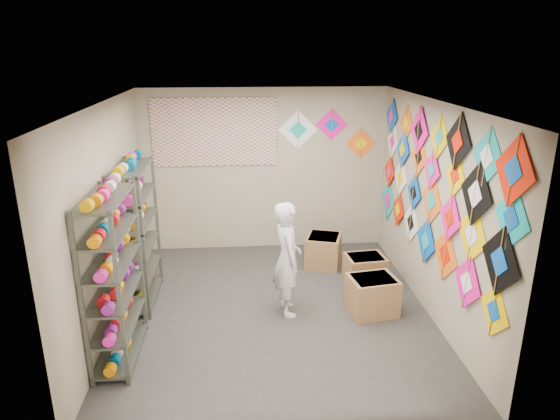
{
  "coord_description": "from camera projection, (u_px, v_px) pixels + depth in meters",
  "views": [
    {
      "loc": [
        -0.39,
        -5.81,
        3.34
      ],
      "look_at": [
        0.1,
        0.3,
        1.3
      ],
      "focal_mm": 32.0,
      "sensor_mm": 36.0,
      "label": 1
    }
  ],
  "objects": [
    {
      "name": "carton_c",
      "position": [
        323.0,
        250.0,
        7.87
      ],
      "size": [
        0.66,
        0.69,
        0.49
      ],
      "primitive_type": "cube",
      "rotation": [
        0.0,
        0.0,
        -0.3
      ],
      "color": "#9F6E45",
      "rests_on": "ground"
    },
    {
      "name": "ground",
      "position": [
        274.0,
        311.0,
        6.57
      ],
      "size": [
        4.5,
        4.5,
        0.0
      ],
      "primitive_type": "plane",
      "color": "#312E2B"
    },
    {
      "name": "shelf_rack_back",
      "position": [
        137.0,
        235.0,
        6.57
      ],
      "size": [
        0.4,
        1.1,
        1.9
      ],
      "primitive_type": "cube",
      "color": "#4C5147",
      "rests_on": "ground"
    },
    {
      "name": "poster",
      "position": [
        215.0,
        132.0,
        7.99
      ],
      "size": [
        2.0,
        0.01,
        1.1
      ],
      "primitive_type": "cube",
      "color": "#7E4DA7",
      "rests_on": "room_walls"
    },
    {
      "name": "shelf_rack_front",
      "position": [
        114.0,
        279.0,
        5.34
      ],
      "size": [
        0.4,
        1.1,
        1.9
      ],
      "primitive_type": "cube",
      "color": "#4C5147",
      "rests_on": "ground"
    },
    {
      "name": "carton_b",
      "position": [
        365.0,
        270.0,
        7.23
      ],
      "size": [
        0.59,
        0.5,
        0.45
      ],
      "primitive_type": "cube",
      "rotation": [
        0.0,
        0.0,
        0.11
      ],
      "color": "#9F6E45",
      "rests_on": "ground"
    },
    {
      "name": "room_walls",
      "position": [
        274.0,
        191.0,
        6.06
      ],
      "size": [
        4.5,
        4.5,
        4.5
      ],
      "color": "tan",
      "rests_on": "ground"
    },
    {
      "name": "kite_wall_display",
      "position": [
        435.0,
        191.0,
        6.12
      ],
      "size": [
        0.05,
        4.27,
        2.08
      ],
      "color": "#FFC500",
      "rests_on": "room_walls"
    },
    {
      "name": "back_wall_kites",
      "position": [
        325.0,
        132.0,
        8.14
      ],
      "size": [
        1.63,
        0.02,
        0.83
      ],
      "color": "white",
      "rests_on": "room_walls"
    },
    {
      "name": "string_spools",
      "position": [
        126.0,
        248.0,
        5.92
      ],
      "size": [
        0.12,
        2.36,
        0.12
      ],
      "color": "#FD20A3",
      "rests_on": "ground"
    },
    {
      "name": "carton_a",
      "position": [
        372.0,
        295.0,
        6.46
      ],
      "size": [
        0.66,
        0.58,
        0.49
      ],
      "primitive_type": "cube",
      "rotation": [
        0.0,
        0.0,
        0.16
      ],
      "color": "#9F6E45",
      "rests_on": "ground"
    },
    {
      "name": "shopkeeper",
      "position": [
        287.0,
        259.0,
        6.32
      ],
      "size": [
        0.65,
        0.51,
        1.51
      ],
      "primitive_type": "imported",
      "rotation": [
        0.0,
        0.0,
        1.71
      ],
      "color": "silver",
      "rests_on": "ground"
    }
  ]
}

